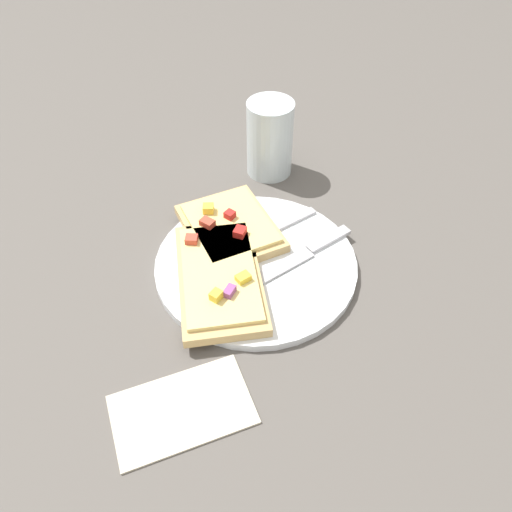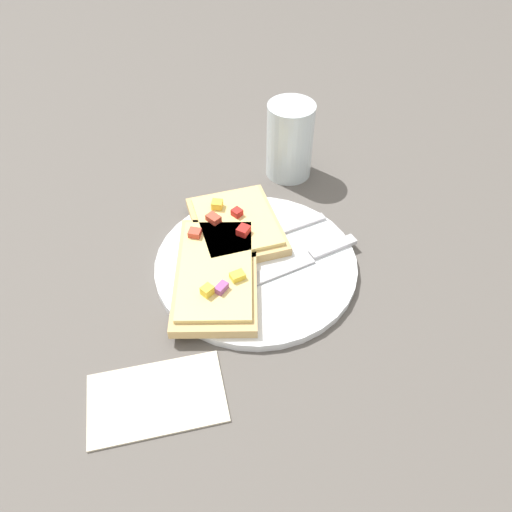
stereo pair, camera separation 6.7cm
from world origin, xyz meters
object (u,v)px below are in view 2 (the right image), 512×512
Objects in this scene: pizza_slice_main at (216,272)px; pizza_slice_corner at (236,224)px; napkin at (156,397)px; plate at (256,264)px; drinking_glass at (290,141)px; fork at (257,239)px; knife at (307,259)px.

pizza_slice_main and pizza_slice_corner have the same top height.
plate is at bearing 48.04° from napkin.
napkin is (-0.25, -0.37, -0.06)m from drinking_glass.
fork is 0.93× the size of pizza_slice_main.
pizza_slice_main is 0.27m from drinking_glass.
napkin is at bearing -34.31° from pizza_slice_corner.
napkin is (-0.09, -0.15, -0.02)m from pizza_slice_main.
plate is 0.07m from pizza_slice_corner.
plate is 0.23m from napkin.
pizza_slice_corner reaches higher than knife.
napkin is at bearing 20.57° from knife.
knife is 0.22m from drinking_glass.
knife is 0.12m from pizza_slice_corner.
fork is 1.32× the size of napkin.
drinking_glass is 0.83× the size of napkin.
drinking_glass is (0.09, 0.16, 0.05)m from fork.
pizza_slice_main is (-0.07, -0.06, 0.01)m from fork.
drinking_glass is (0.03, 0.21, 0.05)m from knife.
drinking_glass reaches higher than pizza_slice_corner.
knife is at bearing 35.15° from napkin.
drinking_glass is at bearing 155.92° from pizza_slice_main.
pizza_slice_main is 1.38× the size of pizza_slice_corner.
plate reaches higher than napkin.
drinking_glass reaches higher than napkin.
pizza_slice_main is at bearing -13.42° from knife.
fork is 0.09m from pizza_slice_main.
fork is 1.28× the size of pizza_slice_corner.
pizza_slice_main is (-0.13, -0.00, 0.01)m from knife.
drinking_glass is at bearing 134.75° from pizza_slice_corner.
pizza_slice_main reaches higher than fork.
drinking_glass reaches higher than fork.
drinking_glass is (0.16, 0.22, 0.04)m from pizza_slice_main.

